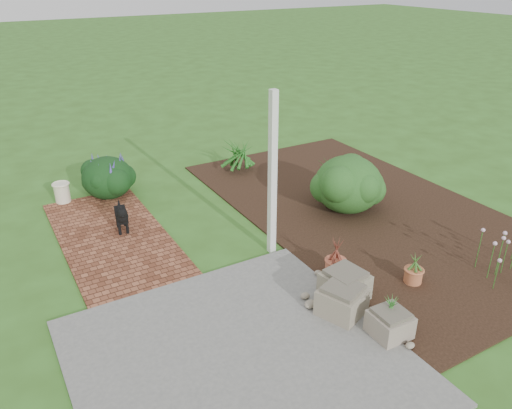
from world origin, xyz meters
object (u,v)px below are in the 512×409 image
black_dog (121,215)px  evergreen_shrub (348,183)px  cream_ceramic_urn (62,193)px  stone_trough_near (342,301)px

black_dog → evergreen_shrub: bearing=-7.9°
evergreen_shrub → black_dog: bearing=162.8°
cream_ceramic_urn → evergreen_shrub: 5.20m
stone_trough_near → cream_ceramic_urn: bearing=114.8°
black_dog → evergreen_shrub: 3.90m
stone_trough_near → black_dog: black_dog is taller
black_dog → cream_ceramic_urn: size_ratio=1.63×
cream_ceramic_urn → black_dog: bearing=-69.6°
stone_trough_near → evergreen_shrub: evergreen_shrub is taller
cream_ceramic_urn → stone_trough_near: bearing=-65.2°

